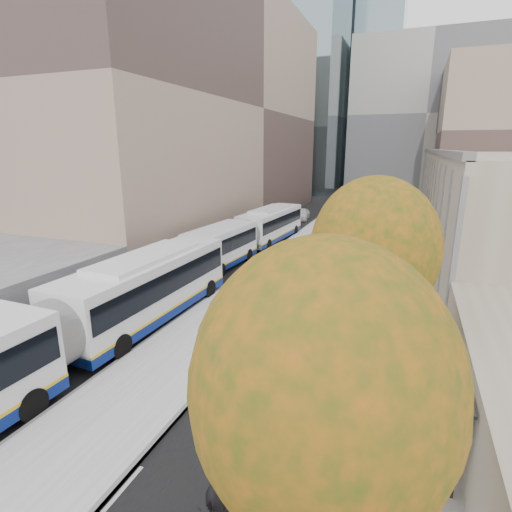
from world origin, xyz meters
The scene contains 13 objects.
bus_platform centered at (-3.88, 35.00, 0.07)m, with size 4.25×150.00×0.15m, color #ACACAC.
sidewalk centered at (4.12, 35.00, 0.04)m, with size 4.75×150.00×0.08m, color gray.
building_tan centered at (15.50, 64.00, 4.00)m, with size 18.00×92.00×8.00m, color #A39982.
building_midrise centered at (-22.50, 41.00, 12.50)m, with size 24.00×46.00×25.00m, color gray.
glass_tower_near centered at (-20.00, 82.00, 33.00)m, with size 20.00×20.00×66.00m, color gray.
building_far_block centered at (6.00, 96.00, 15.00)m, with size 30.00×18.00×30.00m, color #A7A49B.
bus_shelter centered at (5.69, 10.96, 2.19)m, with size 1.90×4.40×2.53m.
tree_b centered at (3.60, 5.00, 5.04)m, with size 4.00×4.00×6.97m.
tree_c centered at (3.60, 13.00, 5.25)m, with size 4.20×4.20×7.28m.
bus_near centered at (-7.38, 11.10, 1.77)m, with size 3.28×19.45×3.23m.
bus_far centered at (-7.66, 30.64, 1.61)m, with size 3.76×17.82×2.95m.
cyclist centered at (1.17, 6.05, 0.80)m, with size 0.89×1.74×2.14m.
distant_car centered at (-7.65, 46.90, 0.70)m, with size 1.64×4.08×1.39m, color silver.
Camera 1 is at (4.55, -0.23, 8.49)m, focal length 28.00 mm.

